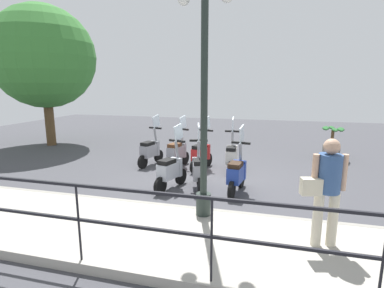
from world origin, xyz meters
The scene contains 14 objects.
ground_plane centered at (0.00, 0.00, 0.00)m, with size 28.00×28.00×0.00m, color #424247.
promenade_walkway centered at (-3.15, 0.00, 0.07)m, with size 2.20×20.00×0.15m.
fence_railing centered at (-4.20, 0.00, 0.91)m, with size 0.04×16.03×1.07m.
lamp_post_near centered at (-2.40, -0.39, 1.99)m, with size 0.26×0.90×4.16m.
pedestrian_with_bag centered at (-2.99, -2.30, 1.08)m, with size 0.40×0.63×1.59m.
tree_large centered at (2.87, 7.18, 3.48)m, with size 3.94×3.94×5.46m.
potted_palm centered at (3.41, -3.54, 0.45)m, with size 1.06×0.66×1.05m.
scooter_near_0 centered at (-0.76, -0.81, 0.48)m, with size 1.23×0.46×1.54m.
scooter_near_1 centered at (-0.71, 0.09, 0.48)m, with size 1.21×0.53×1.54m.
scooter_near_2 centered at (-0.89, 0.74, 0.48)m, with size 1.20×0.55×1.54m.
scooter_far_0 centered at (0.92, -0.47, 0.48)m, with size 1.23×0.44×1.54m.
scooter_far_1 centered at (0.91, 0.40, 0.48)m, with size 1.20×0.53×1.54m.
scooter_far_2 centered at (0.95, 1.15, 0.48)m, with size 1.21×0.53×1.54m.
scooter_far_3 centered at (0.97, 2.02, 0.48)m, with size 1.21×0.51×1.54m.
Camera 1 is at (-7.35, -1.48, 2.48)m, focal length 28.00 mm.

